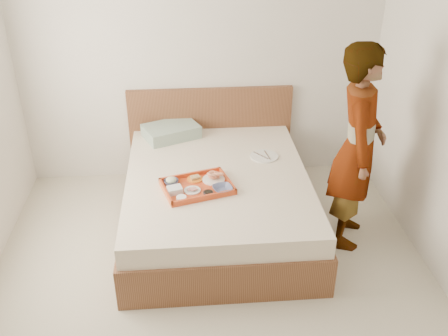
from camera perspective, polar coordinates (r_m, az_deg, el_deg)
ground at (r=3.89m, az=-1.00°, el=-15.08°), size 3.50×4.00×0.01m
wall_back at (r=4.98m, az=-2.72°, el=12.74°), size 3.50×0.01×2.60m
bed at (r=4.51m, az=-0.74°, el=-3.67°), size 1.65×2.00×0.53m
headboard at (r=5.26m, az=-1.51°, el=4.03°), size 1.65×0.06×0.95m
pillow at (r=5.03m, az=-5.93°, el=4.12°), size 0.60×0.52×0.12m
tray at (r=4.17m, az=-3.02°, el=-2.05°), size 0.64×0.53×0.05m
prawn_plate at (r=4.26m, az=-1.16°, el=-1.29°), size 0.23×0.23×0.01m
navy_bowl_big at (r=4.11m, az=-0.17°, el=-2.34°), size 0.19×0.19×0.04m
sauce_dish at (r=4.06m, az=-1.78°, el=-2.87°), size 0.10×0.10×0.03m
meat_plate at (r=4.12m, az=-3.57°, el=-2.51°), size 0.17×0.17×0.01m
bread_plate at (r=4.28m, az=-3.28°, el=-1.24°), size 0.16×0.16×0.01m
salad_bowl at (r=4.22m, az=-5.92°, el=-1.57°), size 0.15×0.15×0.04m
plastic_tub at (r=4.10m, az=-5.54°, el=-2.46°), size 0.14×0.12×0.05m
cheese_round at (r=4.01m, az=-4.79°, el=-3.39°), size 0.10×0.10×0.03m
dinner_plate at (r=4.67m, az=4.51°, el=1.32°), size 0.33×0.33×0.01m
person at (r=4.22m, az=14.72°, el=2.16°), size 0.59×0.73×1.73m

